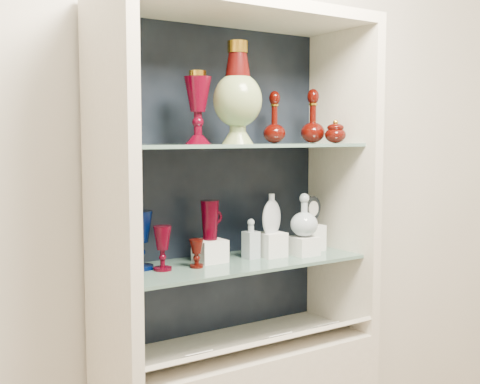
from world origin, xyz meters
TOP-DOWN VIEW (x-y plane):
  - wall_back at (0.00, 1.75)m, footprint 3.50×0.02m
  - cabinet_back_panel at (0.00, 1.72)m, footprint 0.98×0.02m
  - cabinet_side_left at (-0.48, 1.53)m, footprint 0.04×0.40m
  - cabinet_side_right at (0.48, 1.53)m, footprint 0.04×0.40m
  - cabinet_top_cap at (0.00, 1.53)m, footprint 1.00×0.40m
  - shelf_lower at (0.00, 1.55)m, footprint 0.92×0.34m
  - shelf_upper at (0.00, 1.55)m, footprint 0.92×0.34m
  - label_ledge at (0.00, 1.42)m, footprint 0.92×0.17m
  - label_card_0 at (-0.25, 1.42)m, footprint 0.10×0.06m
  - label_card_1 at (0.08, 1.42)m, footprint 0.10×0.06m
  - label_card_2 at (0.29, 1.42)m, footprint 0.10×0.06m
  - label_card_3 at (0.30, 1.42)m, footprint 0.10×0.06m
  - pedestal_lamp_left at (-0.44, 1.52)m, footprint 0.13×0.13m
  - pedestal_lamp_right at (-0.17, 1.53)m, footprint 0.11×0.11m
  - enamel_urn at (-0.04, 1.48)m, footprint 0.21×0.21m
  - ruby_decanter_a at (0.19, 1.59)m, footprint 0.09×0.09m
  - ruby_decanter_b at (0.35, 1.56)m, footprint 0.12×0.12m
  - lidded_bowl at (0.40, 1.48)m, footprint 0.10×0.10m
  - cobalt_goblet at (-0.34, 1.61)m, footprint 0.11×0.11m
  - ruby_goblet_tall at (-0.29, 1.56)m, footprint 0.06×0.06m
  - ruby_goblet_small at (-0.17, 1.53)m, footprint 0.06×0.06m
  - riser_ruby_pitcher at (-0.09, 1.59)m, footprint 0.10×0.10m
  - ruby_pitcher at (-0.09, 1.59)m, footprint 0.12×0.09m
  - clear_square_bottle at (0.07, 1.56)m, footprint 0.05×0.05m
  - riser_flat_flask at (0.15, 1.55)m, footprint 0.09×0.09m
  - flat_flask at (0.15, 1.55)m, footprint 0.12×0.08m
  - riser_clear_round_decanter at (0.27, 1.50)m, footprint 0.09×0.09m
  - clear_round_decanter at (0.27, 1.50)m, footprint 0.13×0.13m
  - riser_cameo_medallion at (0.36, 1.56)m, footprint 0.08×0.08m
  - cameo_medallion at (0.36, 1.56)m, footprint 0.11×0.06m

SIDE VIEW (x-z plane):
  - label_ledge at x=0.00m, z-range 0.74..0.82m
  - label_card_0 at x=-0.25m, z-range 0.78..0.81m
  - label_card_1 at x=0.08m, z-range 0.78..0.81m
  - label_card_2 at x=0.29m, z-range 0.78..0.81m
  - label_card_3 at x=0.30m, z-range 0.78..0.81m
  - shelf_lower at x=0.00m, z-range 1.04..1.05m
  - riser_clear_round_decanter at x=0.27m, z-range 1.05..1.12m
  - riser_ruby_pitcher at x=-0.09m, z-range 1.05..1.13m
  - riser_flat_flask at x=0.15m, z-range 1.05..1.14m
  - ruby_goblet_small at x=-0.17m, z-range 1.05..1.15m
  - riser_cameo_medallion at x=0.36m, z-range 1.05..1.15m
  - clear_square_bottle at x=0.07m, z-range 1.05..1.20m
  - ruby_goblet_tall at x=-0.29m, z-range 1.05..1.20m
  - cobalt_goblet at x=-0.34m, z-range 1.05..1.25m
  - clear_round_decanter at x=0.27m, z-range 1.12..1.28m
  - ruby_pitcher at x=-0.09m, z-range 1.13..1.27m
  - cameo_medallion at x=0.36m, z-range 1.15..1.27m
  - flat_flask at x=0.15m, z-range 1.14..1.29m
  - cabinet_back_panel at x=0.00m, z-range 0.75..1.90m
  - cabinet_side_left at x=-0.48m, z-range 0.75..1.90m
  - cabinet_side_right at x=0.48m, z-range 0.75..1.90m
  - wall_back at x=0.00m, z-range 0.00..2.80m
  - shelf_upper at x=0.00m, z-range 1.46..1.47m
  - lidded_bowl at x=0.40m, z-range 1.47..1.56m
  - ruby_decanter_a at x=0.19m, z-range 1.47..1.69m
  - ruby_decanter_b at x=0.35m, z-range 1.47..1.69m
  - pedestal_lamp_right at x=-0.17m, z-range 1.47..1.71m
  - pedestal_lamp_left at x=-0.44m, z-range 1.47..1.74m
  - enamel_urn at x=-0.04m, z-range 1.47..1.81m
  - cabinet_top_cap at x=0.00m, z-range 1.90..1.94m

